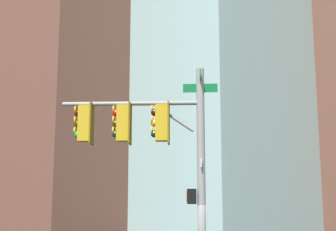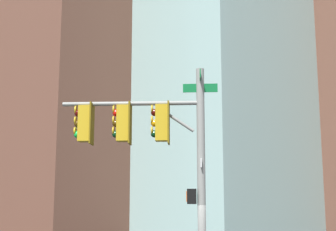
{
  "view_description": "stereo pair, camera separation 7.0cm",
  "coord_description": "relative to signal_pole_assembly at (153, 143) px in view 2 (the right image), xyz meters",
  "views": [
    {
      "loc": [
        -9.24,
        10.86,
        2.39
      ],
      "look_at": [
        0.41,
        0.98,
        4.95
      ],
      "focal_mm": 54.35,
      "sensor_mm": 36.0,
      "label": 1
    },
    {
      "loc": [
        -9.29,
        10.81,
        2.39
      ],
      "look_at": [
        0.41,
        0.98,
        4.95
      ],
      "focal_mm": 54.35,
      "sensor_mm": 36.0,
      "label": 2
    }
  ],
  "objects": [
    {
      "name": "signal_pole_assembly",
      "position": [
        0.0,
        0.0,
        0.0
      ],
      "size": [
        3.3,
        2.99,
        6.27
      ],
      "rotation": [
        0.0,
        0.0,
        0.72
      ],
      "color": "gray",
      "rests_on": "ground_plane"
    },
    {
      "name": "building_brick_midblock",
      "position": [
        32.81,
        -21.2,
        16.96
      ],
      "size": [
        18.39,
        18.03,
        42.28
      ],
      "primitive_type": "cube",
      "color": "brown",
      "rests_on": "ground_plane"
    }
  ]
}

